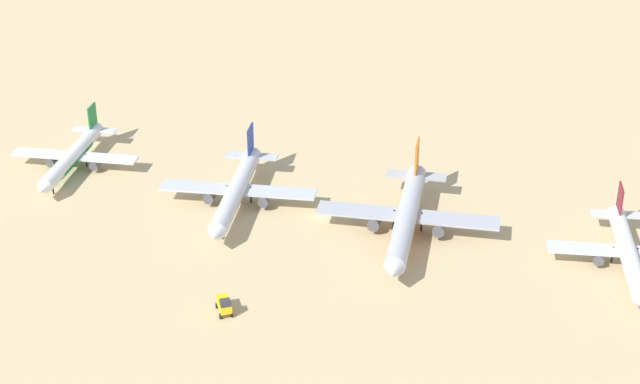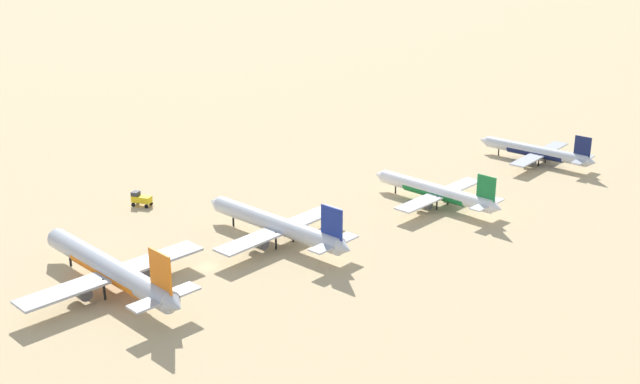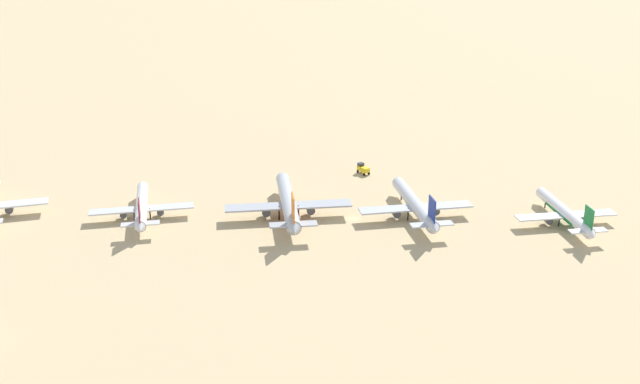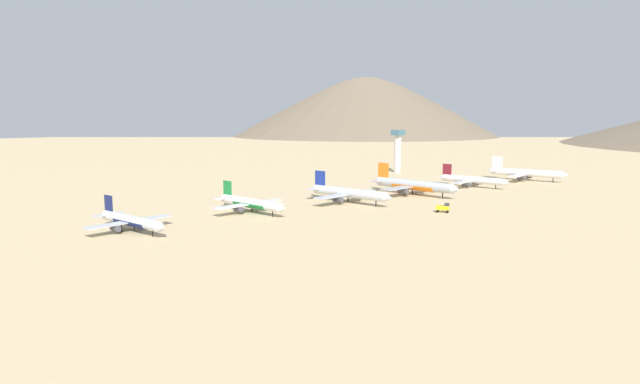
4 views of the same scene
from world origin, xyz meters
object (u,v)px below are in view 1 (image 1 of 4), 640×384
parked_jet_4 (627,251)px  service_truck (224,304)px  parked_jet_3 (407,216)px  parked_jet_2 (237,190)px  parked_jet_1 (73,156)px

parked_jet_4 → service_truck: bearing=-65.6°
parked_jet_4 → parked_jet_3: bearing=-93.9°
parked_jet_2 → service_truck: size_ratio=8.17×
parked_jet_2 → parked_jet_3: bearing=83.7°
parked_jet_1 → parked_jet_3: size_ratio=0.80×
parked_jet_1 → parked_jet_3: 89.40m
parked_jet_1 → parked_jet_4: size_ratio=0.99×
parked_jet_1 → parked_jet_2: 47.81m
service_truck → parked_jet_3: bearing=141.8°
parked_jet_4 → service_truck: 86.20m
parked_jet_1 → service_truck: size_ratio=7.17×
parked_jet_1 → parked_jet_2: size_ratio=0.88×
parked_jet_4 → service_truck: (35.59, -78.48, -1.94)m
parked_jet_3 → parked_jet_1: bearing=-99.2°
parked_jet_2 → parked_jet_3: parked_jet_3 is taller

